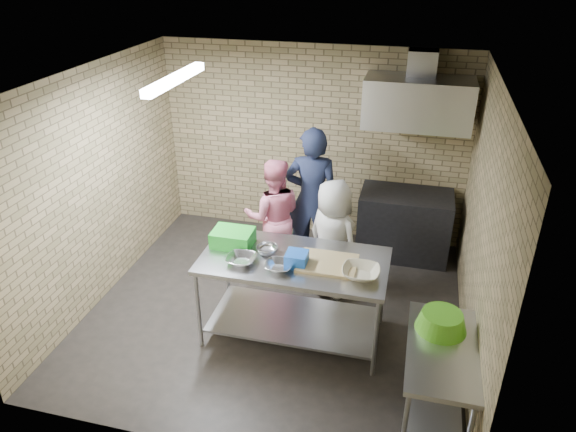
# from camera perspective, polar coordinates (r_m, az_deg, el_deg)

# --- Properties ---
(floor) EXTENTS (4.20, 4.20, 0.00)m
(floor) POSITION_cam_1_polar(r_m,az_deg,el_deg) (6.34, -1.34, -9.97)
(floor) COLOR black
(floor) RESTS_ON ground
(ceiling) EXTENTS (4.20, 4.20, 0.00)m
(ceiling) POSITION_cam_1_polar(r_m,az_deg,el_deg) (5.16, -1.67, 14.54)
(ceiling) COLOR black
(ceiling) RESTS_ON ground
(back_wall) EXTENTS (4.20, 0.06, 2.70)m
(back_wall) POSITION_cam_1_polar(r_m,az_deg,el_deg) (7.41, 2.67, 7.72)
(back_wall) COLOR tan
(back_wall) RESTS_ON ground
(front_wall) EXTENTS (4.20, 0.06, 2.70)m
(front_wall) POSITION_cam_1_polar(r_m,az_deg,el_deg) (4.03, -9.23, -11.43)
(front_wall) COLOR tan
(front_wall) RESTS_ON ground
(left_wall) EXTENTS (0.06, 4.00, 2.70)m
(left_wall) POSITION_cam_1_polar(r_m,az_deg,el_deg) (6.46, -19.76, 2.98)
(left_wall) COLOR tan
(left_wall) RESTS_ON ground
(right_wall) EXTENTS (0.06, 4.00, 2.70)m
(right_wall) POSITION_cam_1_polar(r_m,az_deg,el_deg) (5.50, 20.11, -1.44)
(right_wall) COLOR tan
(right_wall) RESTS_ON ground
(prep_table) EXTENTS (1.92, 0.96, 0.96)m
(prep_table) POSITION_cam_1_polar(r_m,az_deg,el_deg) (5.72, 0.63, -8.71)
(prep_table) COLOR #B1B3B8
(prep_table) RESTS_ON floor
(side_counter) EXTENTS (0.60, 1.20, 0.75)m
(side_counter) POSITION_cam_1_polar(r_m,az_deg,el_deg) (5.13, 15.71, -16.55)
(side_counter) COLOR silver
(side_counter) RESTS_ON floor
(stove) EXTENTS (1.20, 0.70, 0.90)m
(stove) POSITION_cam_1_polar(r_m,az_deg,el_deg) (7.33, 12.33, -0.87)
(stove) COLOR black
(stove) RESTS_ON floor
(range_hood) EXTENTS (1.30, 0.60, 0.60)m
(range_hood) POSITION_cam_1_polar(r_m,az_deg,el_deg) (6.77, 13.76, 11.71)
(range_hood) COLOR silver
(range_hood) RESTS_ON back_wall
(hood_duct) EXTENTS (0.35, 0.30, 0.30)m
(hood_duct) POSITION_cam_1_polar(r_m,az_deg,el_deg) (6.82, 14.24, 15.66)
(hood_duct) COLOR #A5A8AD
(hood_duct) RESTS_ON back_wall
(wall_shelf) EXTENTS (0.80, 0.20, 0.04)m
(wall_shelf) POSITION_cam_1_polar(r_m,az_deg,el_deg) (7.01, 16.13, 10.40)
(wall_shelf) COLOR #3F2B19
(wall_shelf) RESTS_ON back_wall
(fluorescent_fixture) EXTENTS (0.10, 1.25, 0.08)m
(fluorescent_fixture) POSITION_cam_1_polar(r_m,az_deg,el_deg) (5.53, -12.02, 14.20)
(fluorescent_fixture) COLOR white
(fluorescent_fixture) RESTS_ON ceiling
(green_crate) EXTENTS (0.43, 0.32, 0.17)m
(green_crate) POSITION_cam_1_polar(r_m,az_deg,el_deg) (5.68, -5.94, -2.34)
(green_crate) COLOR green
(green_crate) RESTS_ON prep_table
(blue_tub) EXTENTS (0.21, 0.21, 0.14)m
(blue_tub) POSITION_cam_1_polar(r_m,az_deg,el_deg) (5.32, 0.94, -4.63)
(blue_tub) COLOR blue
(blue_tub) RESTS_ON prep_table
(cutting_board) EXTENTS (0.59, 0.45, 0.03)m
(cutting_board) POSITION_cam_1_polar(r_m,az_deg,el_deg) (5.36, 4.26, -5.07)
(cutting_board) COLOR tan
(cutting_board) RESTS_ON prep_table
(mixing_bowl_a) EXTENTS (0.30, 0.30, 0.07)m
(mixing_bowl_a) POSITION_cam_1_polar(r_m,az_deg,el_deg) (5.39, -5.03, -4.69)
(mixing_bowl_a) COLOR silver
(mixing_bowl_a) RESTS_ON prep_table
(mixing_bowl_b) EXTENTS (0.23, 0.23, 0.07)m
(mixing_bowl_b) POSITION_cam_1_polar(r_m,az_deg,el_deg) (5.54, -2.24, -3.65)
(mixing_bowl_b) COLOR #B5B7BD
(mixing_bowl_b) RESTS_ON prep_table
(mixing_bowl_c) EXTENTS (0.28, 0.28, 0.07)m
(mixing_bowl_c) POSITION_cam_1_polar(r_m,az_deg,el_deg) (5.27, -0.96, -5.42)
(mixing_bowl_c) COLOR silver
(mixing_bowl_c) RESTS_ON prep_table
(ceramic_bowl) EXTENTS (0.37, 0.37, 0.09)m
(ceramic_bowl) POSITION_cam_1_polar(r_m,az_deg,el_deg) (5.21, 7.83, -6.02)
(ceramic_bowl) COLOR beige
(ceramic_bowl) RESTS_ON prep_table
(green_basin) EXTENTS (0.46, 0.46, 0.17)m
(green_basin) POSITION_cam_1_polar(r_m,az_deg,el_deg) (5.03, 16.15, -10.78)
(green_basin) COLOR #59C626
(green_basin) RESTS_ON side_counter
(bottle_red) EXTENTS (0.07, 0.07, 0.18)m
(bottle_red) POSITION_cam_1_polar(r_m,az_deg,el_deg) (6.98, 14.17, 11.51)
(bottle_red) COLOR #B22619
(bottle_red) RESTS_ON wall_shelf
(bottle_green) EXTENTS (0.06, 0.06, 0.15)m
(bottle_green) POSITION_cam_1_polar(r_m,az_deg,el_deg) (6.99, 17.47, 10.99)
(bottle_green) COLOR green
(bottle_green) RESTS_ON wall_shelf
(man_navy) EXTENTS (0.73, 0.52, 1.89)m
(man_navy) POSITION_cam_1_polar(r_m,az_deg,el_deg) (6.73, 2.58, 1.84)
(man_navy) COLOR black
(man_navy) RESTS_ON floor
(woman_pink) EXTENTS (0.88, 0.77, 1.53)m
(woman_pink) POSITION_cam_1_polar(r_m,az_deg,el_deg) (6.68, -1.56, -0.06)
(woman_pink) COLOR pink
(woman_pink) RESTS_ON floor
(woman_white) EXTENTS (0.86, 0.78, 1.48)m
(woman_white) POSITION_cam_1_polar(r_m,az_deg,el_deg) (6.25, 4.81, -2.50)
(woman_white) COLOR silver
(woman_white) RESTS_ON floor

